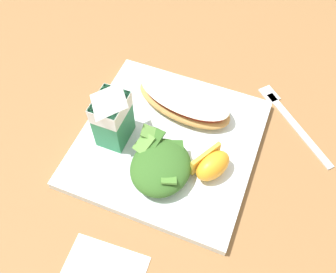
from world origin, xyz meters
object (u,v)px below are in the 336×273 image
at_px(white_plate, 168,143).
at_px(milk_carton, 112,114).
at_px(cheesy_pizza_bread, 185,101).
at_px(orange_wedge_front, 212,165).
at_px(green_salad_pile, 161,166).
at_px(metal_fork, 289,118).

distance_m(white_plate, milk_carton, 0.11).
xyz_separation_m(cheesy_pizza_bread, orange_wedge_front, (-0.10, -0.08, 0.00)).
bearing_deg(milk_carton, cheesy_pizza_bread, -40.95).
bearing_deg(green_salad_pile, milk_carton, 68.91).
xyz_separation_m(milk_carton, metal_fork, (0.15, -0.26, -0.07)).
bearing_deg(white_plate, cheesy_pizza_bread, -1.64).
bearing_deg(milk_carton, metal_fork, -59.39).
distance_m(white_plate, metal_fork, 0.22).
height_order(cheesy_pizza_bread, milk_carton, milk_carton).
bearing_deg(metal_fork, milk_carton, 120.61).
height_order(green_salad_pile, milk_carton, milk_carton).
bearing_deg(milk_carton, white_plate, -73.63).
xyz_separation_m(white_plate, milk_carton, (-0.02, 0.08, 0.07)).
xyz_separation_m(white_plate, green_salad_pile, (-0.06, -0.01, 0.03)).
height_order(cheesy_pizza_bread, metal_fork, cheesy_pizza_bread).
distance_m(white_plate, cheesy_pizza_bread, 0.08).
distance_m(cheesy_pizza_bread, metal_fork, 0.18).
bearing_deg(cheesy_pizza_bread, milk_carton, 139.05).
bearing_deg(milk_carton, orange_wedge_front, -91.80).
relative_size(green_salad_pile, orange_wedge_front, 1.47).
height_order(orange_wedge_front, metal_fork, orange_wedge_front).
bearing_deg(milk_carton, green_salad_pile, -111.09).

